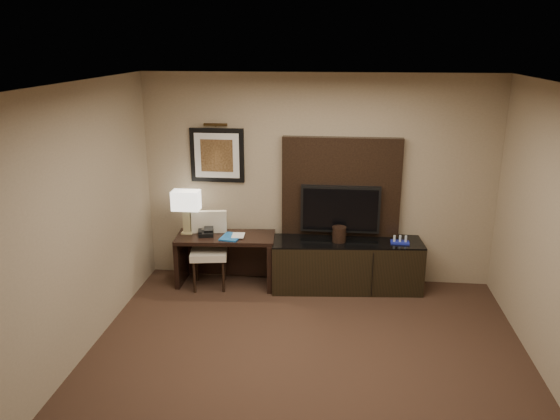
# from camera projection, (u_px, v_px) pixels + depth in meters

# --- Properties ---
(floor) EXTENTS (4.50, 5.00, 0.01)m
(floor) POSITION_uv_depth(u_px,v_px,m) (303.00, 388.00, 5.03)
(floor) COLOR #311E16
(floor) RESTS_ON ground
(ceiling) EXTENTS (4.50, 5.00, 0.01)m
(ceiling) POSITION_uv_depth(u_px,v_px,m) (308.00, 90.00, 4.23)
(ceiling) COLOR silver
(ceiling) RESTS_ON wall_back
(wall_back) EXTENTS (4.50, 0.01, 2.70)m
(wall_back) POSITION_uv_depth(u_px,v_px,m) (318.00, 180.00, 7.00)
(wall_back) COLOR gray
(wall_back) RESTS_ON floor
(wall_left) EXTENTS (0.01, 5.00, 2.70)m
(wall_left) POSITION_uv_depth(u_px,v_px,m) (54.00, 242.00, 4.86)
(wall_left) COLOR gray
(wall_left) RESTS_ON floor
(desk) EXTENTS (1.29, 0.63, 0.67)m
(desk) POSITION_uv_depth(u_px,v_px,m) (226.00, 260.00, 7.09)
(desk) COLOR black
(desk) RESTS_ON floor
(credenza) EXTENTS (1.93, 0.69, 0.65)m
(credenza) POSITION_uv_depth(u_px,v_px,m) (346.00, 265.00, 6.97)
(credenza) COLOR black
(credenza) RESTS_ON floor
(tv_wall_panel) EXTENTS (1.50, 0.12, 1.30)m
(tv_wall_panel) POSITION_uv_depth(u_px,v_px,m) (341.00, 188.00, 6.94)
(tv_wall_panel) COLOR black
(tv_wall_panel) RESTS_ON wall_back
(tv) EXTENTS (1.00, 0.08, 0.60)m
(tv) POSITION_uv_depth(u_px,v_px,m) (340.00, 209.00, 6.92)
(tv) COLOR black
(tv) RESTS_ON tv_wall_panel
(artwork) EXTENTS (0.70, 0.04, 0.70)m
(artwork) POSITION_uv_depth(u_px,v_px,m) (217.00, 155.00, 7.03)
(artwork) COLOR black
(artwork) RESTS_ON wall_back
(picture_light) EXTENTS (0.04, 0.04, 0.30)m
(picture_light) POSITION_uv_depth(u_px,v_px,m) (215.00, 125.00, 6.87)
(picture_light) COLOR #3B2913
(picture_light) RESTS_ON wall_back
(desk_chair) EXTENTS (0.53, 0.59, 0.95)m
(desk_chair) POSITION_uv_depth(u_px,v_px,m) (209.00, 252.00, 6.98)
(desk_chair) COLOR beige
(desk_chair) RESTS_ON floor
(table_lamp) EXTENTS (0.39, 0.24, 0.60)m
(table_lamp) POSITION_uv_depth(u_px,v_px,m) (187.00, 211.00, 7.00)
(table_lamp) COLOR tan
(table_lamp) RESTS_ON desk
(desk_phone) EXTENTS (0.22, 0.20, 0.09)m
(desk_phone) POSITION_uv_depth(u_px,v_px,m) (206.00, 232.00, 6.97)
(desk_phone) COLOR black
(desk_phone) RESTS_ON desk
(blue_folder) EXTENTS (0.27, 0.34, 0.02)m
(blue_folder) POSITION_uv_depth(u_px,v_px,m) (231.00, 237.00, 6.92)
(blue_folder) COLOR #18569C
(blue_folder) RESTS_ON desk
(book) EXTENTS (0.16, 0.03, 0.22)m
(book) POSITION_uv_depth(u_px,v_px,m) (232.00, 228.00, 6.93)
(book) COLOR #C3B199
(book) RESTS_ON desk
(ice_bucket) EXTENTS (0.19, 0.19, 0.19)m
(ice_bucket) POSITION_uv_depth(u_px,v_px,m) (339.00, 234.00, 6.82)
(ice_bucket) COLOR black
(ice_bucket) RESTS_ON credenza
(minibar_tray) EXTENTS (0.23, 0.15, 0.08)m
(minibar_tray) POSITION_uv_depth(u_px,v_px,m) (400.00, 240.00, 6.79)
(minibar_tray) COLOR #17229A
(minibar_tray) RESTS_ON credenza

